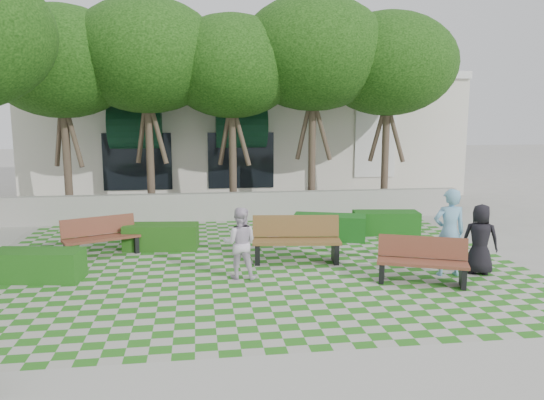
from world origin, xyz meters
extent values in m
plane|color=gray|center=(0.00, 0.00, 0.00)|extent=(90.00, 90.00, 0.00)
plane|color=#2B721E|center=(0.00, 1.00, 0.01)|extent=(12.00, 12.00, 0.00)
cube|color=#9E9B93|center=(0.00, -4.70, 0.01)|extent=(16.00, 2.00, 0.01)
cube|color=#9E9B93|center=(0.00, 6.20, 0.45)|extent=(15.00, 0.36, 0.90)
cube|color=brown|center=(3.21, -0.94, 0.44)|extent=(1.85, 1.17, 0.06)
cube|color=brown|center=(3.31, -0.70, 0.71)|extent=(1.70, 0.78, 0.45)
cube|color=black|center=(2.48, -0.64, 0.22)|extent=(0.28, 0.49, 0.43)
cube|color=black|center=(3.95, -1.23, 0.22)|extent=(0.28, 0.49, 0.43)
cube|color=brown|center=(1.00, 0.97, 0.51)|extent=(2.09, 0.86, 0.07)
cube|color=brown|center=(1.03, 1.26, 0.81)|extent=(2.03, 0.39, 0.51)
cube|color=black|center=(0.10, 1.08, 0.25)|extent=(0.18, 0.57, 0.50)
cube|color=black|center=(1.89, 0.86, 0.25)|extent=(0.18, 0.57, 0.50)
cube|color=brown|center=(-3.56, 2.20, 0.44)|extent=(1.85, 1.23, 0.06)
cube|color=brown|center=(-3.67, 2.43, 0.71)|extent=(1.67, 0.84, 0.45)
cube|color=black|center=(-4.28, 1.87, 0.22)|extent=(0.29, 0.49, 0.43)
cube|color=black|center=(-2.84, 2.52, 0.22)|extent=(0.29, 0.49, 0.43)
cube|color=#144A13|center=(4.11, 3.59, 0.32)|extent=(1.92, 0.96, 0.65)
cube|color=#144C16|center=(2.33, 3.14, 0.34)|extent=(2.09, 1.33, 0.68)
cube|color=#1C4813|center=(-2.18, 2.69, 0.32)|extent=(1.91, 0.94, 0.64)
cube|color=#1A4D14|center=(-4.55, 0.43, 0.32)|extent=(1.90, 1.00, 0.63)
imported|color=#6FA9CB|center=(4.00, -0.46, 0.94)|extent=(0.72, 0.51, 1.87)
imported|color=black|center=(4.73, -0.43, 0.76)|extent=(0.88, 0.77, 1.52)
imported|color=silver|center=(-0.40, -0.01, 0.75)|extent=(0.82, 0.69, 1.51)
cylinder|color=#47382B|center=(-5.50, 7.60, 1.82)|extent=(0.26, 0.26, 3.64)
ellipsoid|color=#1E4C11|center=(-5.50, 7.60, 5.07)|extent=(4.80, 4.80, 3.60)
cylinder|color=#47382B|center=(-2.80, 7.60, 1.90)|extent=(0.26, 0.26, 3.81)
ellipsoid|color=#1E4C11|center=(-2.80, 7.60, 5.30)|extent=(5.00, 5.00, 3.75)
cylinder|color=#47382B|center=(0.00, 7.60, 1.79)|extent=(0.26, 0.26, 3.58)
ellipsoid|color=#1E4C11|center=(0.00, 7.60, 4.99)|extent=(4.60, 4.60, 3.45)
cylinder|color=#47382B|center=(2.80, 7.60, 1.96)|extent=(0.26, 0.26, 3.92)
ellipsoid|color=#1E4C11|center=(2.80, 7.60, 5.46)|extent=(5.20, 5.20, 3.90)
cylinder|color=#47382B|center=(5.50, 7.60, 1.85)|extent=(0.26, 0.26, 3.70)
ellipsoid|color=#1E4C11|center=(5.50, 7.60, 5.15)|extent=(4.80, 4.80, 3.60)
cube|color=beige|center=(1.00, 14.20, 2.50)|extent=(18.00, 8.00, 5.00)
cube|color=white|center=(1.00, 10.20, 5.00)|extent=(18.00, 0.30, 0.30)
cube|color=black|center=(6.00, 10.18, 2.20)|extent=(1.40, 0.10, 2.40)
cylinder|color=#0E3621|center=(-3.50, 10.18, 3.00)|extent=(3.00, 1.80, 1.80)
cube|color=black|center=(-3.50, 10.18, 1.60)|extent=(2.60, 0.08, 2.20)
cylinder|color=#0E3621|center=(0.50, 10.18, 3.00)|extent=(3.00, 1.80, 1.80)
cube|color=black|center=(0.50, 10.18, 1.60)|extent=(2.60, 0.08, 2.20)
camera|label=1|loc=(-1.25, -10.74, 3.40)|focal=35.00mm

